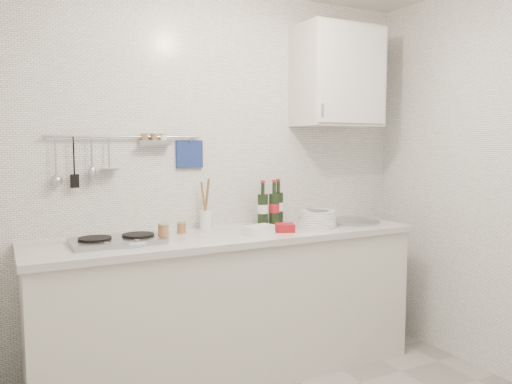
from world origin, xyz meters
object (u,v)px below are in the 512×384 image
Objects in this scene: plate_stack_sink at (317,219)px; wine_bottles at (272,203)px; plate_stack_hob at (131,241)px; wall_cabinet at (338,77)px; utensil_crock at (206,217)px.

plate_stack_sink is 0.99× the size of wine_bottles.
plate_stack_hob is at bearing -169.82° from wine_bottles.
wall_cabinet is 2.52× the size of plate_stack_hob.
wine_bottles is 0.93× the size of utensil_crock.
plate_stack_sink is (-0.28, -0.16, -0.98)m from wall_cabinet.
plate_stack_sink is 0.32m from wine_bottles.
utensil_crock is at bearing 174.68° from wall_cabinet.
wine_bottles is (-0.52, 0.02, -0.87)m from wall_cabinet.
plate_stack_hob is (-1.53, -0.16, -1.02)m from wall_cabinet.
wine_bottles is at bearing 10.18° from plate_stack_hob.
wall_cabinet reaches higher than utensil_crock.
plate_stack_hob is 1.25m from plate_stack_sink.
wall_cabinet is 2.11× the size of utensil_crock.
plate_stack_hob is at bearing -155.68° from utensil_crock.
plate_stack_hob is 0.90× the size of wine_bottles.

